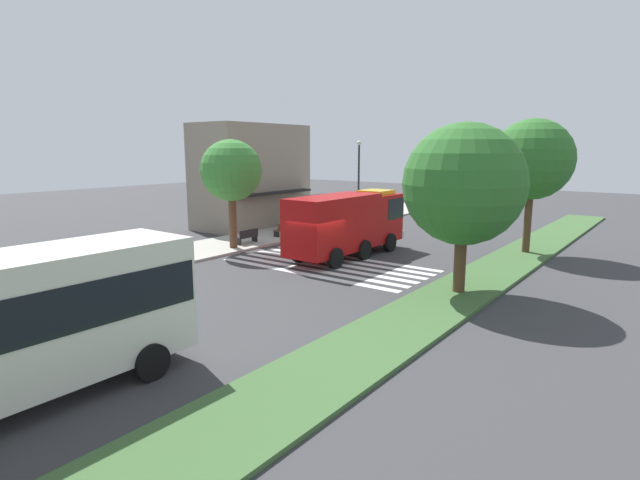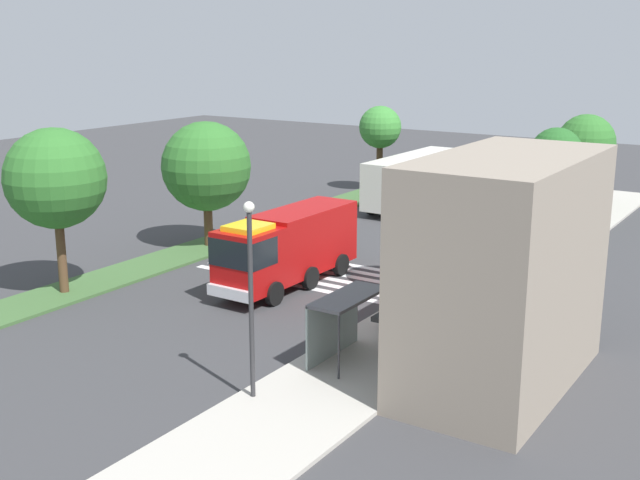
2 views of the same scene
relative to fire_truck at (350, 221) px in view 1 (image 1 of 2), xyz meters
name	(u,v)px [view 1 (image 1 of 2)]	position (x,y,z in m)	size (l,w,h in m)	color
ground_plane	(319,268)	(-3.52, -0.41, -2.04)	(120.00, 120.00, 0.00)	#38383A
sidewalk	(210,248)	(-3.52, 7.96, -1.97)	(60.00, 4.59, 0.14)	#ADA89E
median_strip	(460,292)	(-3.52, -7.98, -1.97)	(60.00, 3.00, 0.14)	#3D6033
crosswalk	(328,265)	(-2.65, -0.41, -2.03)	(4.95, 10.94, 0.01)	silver
fire_truck	(350,221)	(0.00, 0.00, 0.00)	(8.92, 2.78, 3.62)	#A50C0C
parked_car_west	(44,284)	(-14.94, 4.47, -1.15)	(4.43, 2.07, 1.71)	silver
bus_stop_shelter	(319,205)	(6.28, 6.95, -0.15)	(3.50, 1.40, 2.46)	#4C4C51
bench_near_shelter	(284,229)	(2.28, 6.98, -1.45)	(1.60, 0.50, 0.90)	#4C3823
bench_west_of_shelter	(247,236)	(-1.29, 6.98, -1.45)	(1.60, 0.50, 0.90)	black
street_lamp	(359,175)	(10.70, 6.27, 1.96)	(0.36, 0.36, 6.58)	#2D2D30
storefront_building	(252,176)	(4.85, 12.54, 1.94)	(9.15, 5.37, 7.95)	gray
sidewalk_tree_center	(231,171)	(-2.79, 6.67, 2.74)	(3.67, 3.67, 6.51)	#513823
median_tree_west	(464,184)	(-3.69, -7.98, 2.61)	(5.01, 5.01, 7.03)	#513823
median_tree_center	(532,160)	(6.60, -7.98, 3.44)	(4.58, 4.58, 7.65)	#513823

